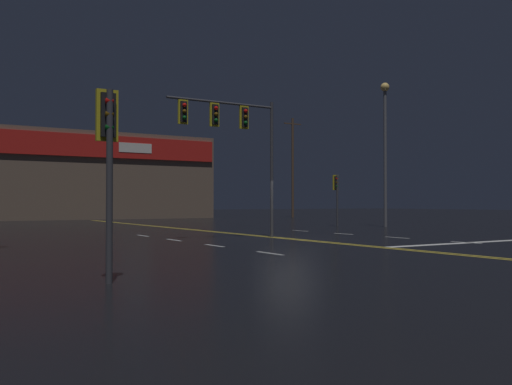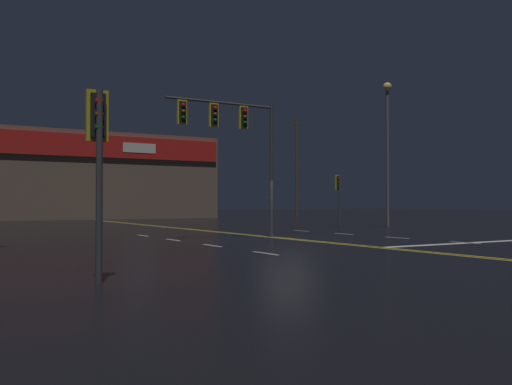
% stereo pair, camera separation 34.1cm
% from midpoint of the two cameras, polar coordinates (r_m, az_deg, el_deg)
% --- Properties ---
extents(ground_plane, '(200.00, 200.00, 0.00)m').
position_cam_midpoint_polar(ground_plane, '(24.16, 3.68, -4.64)').
color(ground_plane, black).
extents(road_markings, '(13.31, 60.00, 0.01)m').
position_cam_midpoint_polar(road_markings, '(23.83, 6.63, -4.68)').
color(road_markings, gold).
rests_on(road_markings, ground).
extents(traffic_signal_median, '(5.07, 0.36, 5.98)m').
position_cam_midpoint_polar(traffic_signal_median, '(24.29, -2.30, 6.53)').
color(traffic_signal_median, '#38383D').
rests_on(traffic_signal_median, ground).
extents(traffic_signal_corner_southwest, '(0.42, 0.36, 3.68)m').
position_cam_midpoint_polar(traffic_signal_corner_southwest, '(11.25, -14.68, 5.07)').
color(traffic_signal_corner_southwest, '#38383D').
rests_on(traffic_signal_corner_southwest, ground).
extents(traffic_signal_corner_northeast, '(0.42, 0.36, 3.36)m').
position_cam_midpoint_polar(traffic_signal_corner_northeast, '(37.70, 8.51, 0.40)').
color(traffic_signal_corner_northeast, '#38383D').
rests_on(traffic_signal_corner_northeast, ground).
extents(streetlight_far_left, '(0.56, 0.56, 9.19)m').
position_cam_midpoint_polar(streetlight_far_left, '(37.31, 13.27, 5.70)').
color(streetlight_far_left, '#59595E').
rests_on(streetlight_far_left, ground).
extents(building_backdrop, '(25.76, 10.23, 8.13)m').
position_cam_midpoint_polar(building_backdrop, '(58.52, -17.27, 1.50)').
color(building_backdrop, brown).
rests_on(building_backdrop, ground).
extents(utility_pole_row, '(45.31, 0.26, 11.57)m').
position_cam_midpoint_polar(utility_pole_row, '(51.94, -16.47, 3.68)').
color(utility_pole_row, '#4C3828').
rests_on(utility_pole_row, ground).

